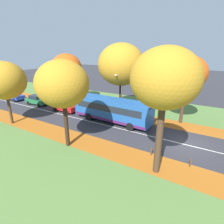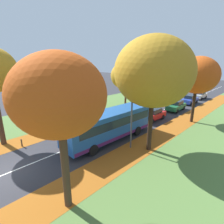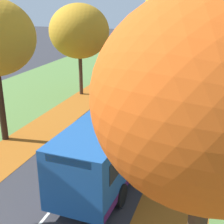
# 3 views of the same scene
# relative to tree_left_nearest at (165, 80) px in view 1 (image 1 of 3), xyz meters

# --- Properties ---
(ground_plane) EXTENTS (160.00, 160.00, 0.00)m
(ground_plane) POSITION_rel_tree_left_nearest_xyz_m (5.39, -1.37, -6.96)
(ground_plane) COLOR #2D2D33
(leaf_litter_left) EXTENTS (2.80, 60.00, 0.00)m
(leaf_litter_left) POSITION_rel_tree_left_nearest_xyz_m (0.79, 12.63, -6.95)
(leaf_litter_left) COLOR #9E5619
(leaf_litter_left) RESTS_ON grass_verge_left
(grass_verge_right) EXTENTS (12.00, 90.00, 0.01)m
(grass_verge_right) POSITION_rel_tree_left_nearest_xyz_m (14.59, 18.63, -6.96)
(grass_verge_right) COLOR #517538
(grass_verge_right) RESTS_ON ground
(leaf_litter_right) EXTENTS (2.80, 60.00, 0.00)m
(leaf_litter_right) POSITION_rel_tree_left_nearest_xyz_m (9.99, 12.63, -6.95)
(leaf_litter_right) COLOR #9E5619
(leaf_litter_right) RESTS_ON grass_verge_right
(road_centre_line) EXTENTS (0.12, 80.00, 0.01)m
(road_centre_line) POSITION_rel_tree_left_nearest_xyz_m (5.39, 18.63, -6.96)
(road_centre_line) COLOR silver
(road_centre_line) RESTS_ON ground
(tree_left_nearest) EXTENTS (4.47, 4.47, 9.04)m
(tree_left_nearest) POSITION_rel_tree_left_nearest_xyz_m (0.00, 0.00, 0.00)
(tree_left_nearest) COLOR #422D1E
(tree_left_nearest) RESTS_ON ground
(tree_left_near) EXTENTS (4.64, 4.64, 8.07)m
(tree_left_near) POSITION_rel_tree_left_nearest_xyz_m (-0.55, 8.54, -1.00)
(tree_left_near) COLOR black
(tree_left_near) RESTS_ON ground
(tree_left_mid) EXTENTS (4.97, 4.97, 7.64)m
(tree_left_mid) POSITION_rel_tree_left_nearest_xyz_m (-0.08, 18.60, -1.57)
(tree_left_mid) COLOR #422D1E
(tree_left_mid) RESTS_ON ground
(tree_right_nearest) EXTENTS (4.49, 4.49, 8.27)m
(tree_right_nearest) POSITION_rel_tree_left_nearest_xyz_m (11.02, 0.22, -0.75)
(tree_right_nearest) COLOR #422D1E
(tree_right_nearest) RESTS_ON ground
(tree_right_near) EXTENTS (6.40, 6.40, 9.78)m
(tree_right_near) POSITION_rel_tree_left_nearest_xyz_m (10.79, 8.84, -0.07)
(tree_right_near) COLOR black
(tree_right_near) RESTS_ON ground
(tree_right_mid) EXTENTS (5.03, 5.03, 8.33)m
(tree_right_mid) POSITION_rel_tree_left_nearest_xyz_m (10.79, 19.18, -0.91)
(tree_right_mid) COLOR black
(tree_right_mid) RESTS_ON ground
(bollard_second) EXTENTS (0.12, 0.12, 0.71)m
(bollard_second) POSITION_rel_tree_left_nearest_xyz_m (1.87, -2.16, -6.61)
(bollard_second) COLOR #4C3823
(bollard_second) RESTS_ON ground
(bollard_third) EXTENTS (0.12, 0.12, 0.75)m
(bollard_third) POSITION_rel_tree_left_nearest_xyz_m (1.89, 1.02, -6.59)
(bollard_third) COLOR #4C3823
(bollard_third) RESTS_ON ground
(streetlamp_right) EXTENTS (1.89, 0.28, 6.00)m
(streetlamp_right) POSITION_rel_tree_left_nearest_xyz_m (9.06, 7.96, -3.23)
(streetlamp_right) COLOR #47474C
(streetlamp_right) RESTS_ON ground
(bus) EXTENTS (2.93, 10.48, 2.98)m
(bus) POSITION_rel_tree_left_nearest_xyz_m (6.83, 7.93, -5.26)
(bus) COLOR #1E5199
(bus) RESTS_ON ground
(car_red_lead) EXTENTS (1.85, 4.24, 1.62)m
(car_red_lead) POSITION_rel_tree_left_nearest_xyz_m (6.72, 16.22, -6.15)
(car_red_lead) COLOR #B21919
(car_red_lead) RESTS_ON ground
(car_green_following) EXTENTS (1.87, 4.24, 1.62)m
(car_green_following) POSITION_rel_tree_left_nearest_xyz_m (6.93, 22.92, -6.15)
(car_green_following) COLOR #1E6038
(car_green_following) RESTS_ON ground
(car_blue_third_in_line) EXTENTS (1.90, 4.26, 1.62)m
(car_blue_third_in_line) POSITION_rel_tree_left_nearest_xyz_m (6.73, 29.13, -6.15)
(car_blue_third_in_line) COLOR #233D9E
(car_blue_third_in_line) RESTS_ON ground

